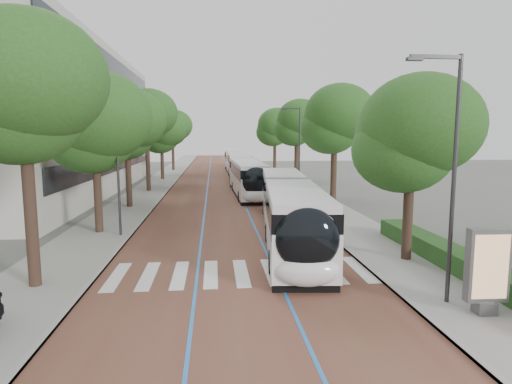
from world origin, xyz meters
TOP-DOWN VIEW (x-y plane):
  - ground at (0.00, 0.00)m, footprint 160.00×160.00m
  - road at (0.00, 40.00)m, footprint 11.00×140.00m
  - sidewalk_left at (-7.50, 40.00)m, footprint 4.00×140.00m
  - sidewalk_right at (7.50, 40.00)m, footprint 4.00×140.00m
  - kerb_left at (-5.60, 40.00)m, footprint 0.20×140.00m
  - kerb_right at (5.60, 40.00)m, footprint 0.20×140.00m
  - zebra_crossing at (0.20, 1.00)m, footprint 10.55×3.60m
  - lane_line_left at (-1.60, 40.00)m, footprint 0.12×126.00m
  - lane_line_right at (1.60, 40.00)m, footprint 0.12×126.00m
  - office_building at (-19.47, 28.00)m, footprint 18.11×40.00m
  - hedge at (9.10, 0.00)m, footprint 1.20×14.00m
  - streetlight_near at (6.62, -3.00)m, footprint 1.82×0.20m
  - streetlight_far at (6.62, 22.00)m, footprint 1.82×0.20m
  - lamp_post_left at (-6.10, 8.00)m, footprint 0.14×0.14m
  - trees_left at (-7.50, 26.37)m, footprint 5.94×60.68m
  - trees_right at (7.70, 22.77)m, footprint 5.44×47.32m
  - lead_bus at (3.17, 6.78)m, footprint 4.24×18.55m
  - bus_queued_0 at (2.34, 23.26)m, footprint 2.84×12.46m
  - bus_queued_1 at (2.28, 35.81)m, footprint 2.92×12.47m
  - bus_queued_2 at (2.41, 48.89)m, footprint 2.63×12.42m
  - bus_queued_3 at (2.60, 62.53)m, footprint 3.31×12.53m
  - ad_panel at (7.45, -4.03)m, footprint 1.31×0.52m

SIDE VIEW (x-z plane):
  - ground at x=0.00m, z-range 0.00..0.00m
  - road at x=0.00m, z-range 0.00..0.02m
  - lane_line_left at x=-1.60m, z-range 0.02..0.03m
  - lane_line_right at x=1.60m, z-range 0.02..0.03m
  - zebra_crossing at x=0.20m, z-range 0.02..0.03m
  - sidewalk_left at x=-7.50m, z-range 0.00..0.12m
  - sidewalk_right at x=7.50m, z-range 0.00..0.12m
  - kerb_left at x=-5.60m, z-range -0.01..0.13m
  - kerb_right at x=5.60m, z-range -0.01..0.13m
  - hedge at x=9.10m, z-range 0.12..0.92m
  - ad_panel at x=7.45m, z-range 0.19..2.88m
  - bus_queued_0 at x=2.34m, z-range 0.02..3.22m
  - bus_queued_1 at x=2.28m, z-range 0.02..3.22m
  - bus_queued_2 at x=2.41m, z-range 0.02..3.22m
  - bus_queued_3 at x=2.60m, z-range 0.02..3.22m
  - lead_bus at x=3.17m, z-range 0.03..3.23m
  - lamp_post_left at x=-6.10m, z-range 0.12..8.12m
  - streetlight_near at x=6.62m, z-range 0.82..8.82m
  - streetlight_far at x=6.62m, z-range 0.82..8.82m
  - trees_right at x=7.70m, z-range 1.84..10.79m
  - trees_left at x=-7.50m, z-range 1.68..11.34m
  - office_building at x=-19.47m, z-range 0.00..14.00m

